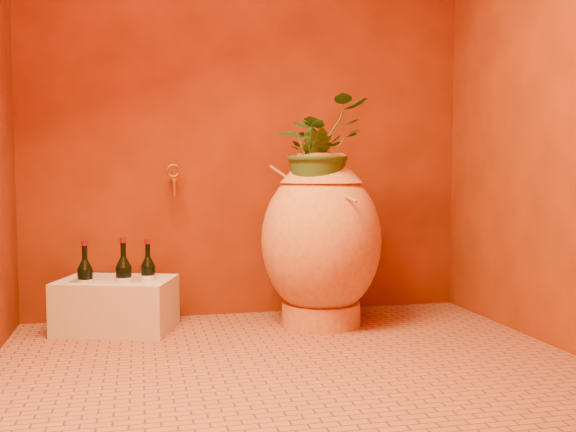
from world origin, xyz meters
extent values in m
plane|color=brown|center=(0.00, 0.00, 0.00)|extent=(2.50, 2.50, 0.00)
cube|color=#541C04|center=(0.00, 1.00, 1.25)|extent=(2.50, 0.02, 2.50)
cube|color=#541C04|center=(1.25, 0.00, 1.25)|extent=(0.02, 2.00, 2.50)
cylinder|color=gold|center=(0.31, 0.64, 0.06)|extent=(0.45, 0.45, 0.12)
ellipsoid|color=gold|center=(0.31, 0.64, 0.45)|extent=(0.68, 0.68, 0.79)
cone|color=gold|center=(0.31, 0.64, 0.81)|extent=(0.47, 0.47, 0.12)
torus|color=gold|center=(0.31, 0.64, 0.88)|extent=(0.29, 0.29, 0.05)
cylinder|color=olive|center=(0.23, 0.59, 0.70)|extent=(0.36, 0.33, 0.29)
cylinder|color=olive|center=(0.29, 0.52, 0.74)|extent=(0.23, 0.38, 0.15)
cylinder|color=olive|center=(0.41, 0.56, 0.75)|extent=(0.12, 0.34, 0.21)
cube|color=beige|center=(-0.74, 0.75, 0.12)|extent=(0.65, 0.53, 0.23)
cube|color=beige|center=(-0.74, 0.90, 0.25)|extent=(0.56, 0.24, 0.03)
cube|color=beige|center=(-0.74, 0.60, 0.25)|extent=(0.56, 0.24, 0.03)
cube|color=beige|center=(-0.98, 0.75, 0.25)|extent=(0.14, 0.25, 0.03)
cube|color=beige|center=(-0.50, 0.75, 0.25)|extent=(0.14, 0.25, 0.03)
cylinder|color=black|center=(-0.70, 0.71, 0.24)|extent=(0.08, 0.08, 0.19)
cone|color=black|center=(-0.70, 0.71, 0.36)|extent=(0.08, 0.08, 0.05)
cylinder|color=black|center=(-0.70, 0.71, 0.42)|extent=(0.03, 0.03, 0.07)
cylinder|color=maroon|center=(-0.70, 0.71, 0.47)|extent=(0.03, 0.03, 0.03)
cylinder|color=silver|center=(-0.70, 0.71, 0.24)|extent=(0.08, 0.08, 0.08)
cylinder|color=black|center=(-0.89, 0.72, 0.24)|extent=(0.08, 0.08, 0.18)
cone|color=black|center=(-0.89, 0.72, 0.35)|extent=(0.08, 0.08, 0.05)
cylinder|color=black|center=(-0.89, 0.72, 0.41)|extent=(0.03, 0.03, 0.07)
cylinder|color=maroon|center=(-0.89, 0.72, 0.46)|extent=(0.03, 0.03, 0.03)
cylinder|color=silver|center=(-0.89, 0.72, 0.24)|extent=(0.08, 0.08, 0.08)
cylinder|color=black|center=(-0.58, 0.81, 0.23)|extent=(0.07, 0.07, 0.18)
cone|color=black|center=(-0.58, 0.81, 0.34)|extent=(0.07, 0.07, 0.05)
cylinder|color=black|center=(-0.58, 0.81, 0.40)|extent=(0.03, 0.03, 0.07)
cylinder|color=maroon|center=(-0.58, 0.81, 0.45)|extent=(0.03, 0.03, 0.02)
cylinder|color=silver|center=(-0.58, 0.81, 0.23)|extent=(0.08, 0.08, 0.08)
cylinder|color=olive|center=(-0.44, 0.93, 0.77)|extent=(0.02, 0.15, 0.02)
cylinder|color=olive|center=(-0.44, 0.85, 0.72)|extent=(0.02, 0.02, 0.08)
torus|color=olive|center=(-0.44, 0.93, 0.82)|extent=(0.07, 0.01, 0.07)
cylinder|color=olive|center=(-0.44, 0.93, 0.79)|extent=(0.01, 0.01, 0.05)
imported|color=#274B1B|center=(0.29, 0.61, 0.93)|extent=(0.62, 0.59, 0.53)
imported|color=#274B1B|center=(0.25, 0.57, 0.86)|extent=(0.24, 0.23, 0.35)
camera|label=1|loc=(-0.62, -2.60, 0.81)|focal=40.00mm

